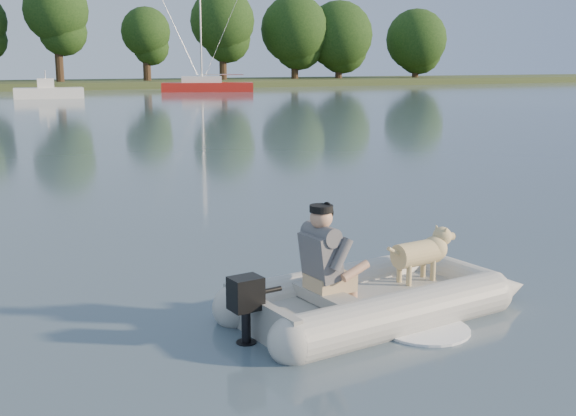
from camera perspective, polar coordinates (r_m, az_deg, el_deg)
name	(u,v)px	position (r m, az deg, el deg)	size (l,w,h in m)	color
water	(392,338)	(6.74, 8.19, -10.10)	(160.00, 160.00, 0.00)	slate
shore_bank	(14,86)	(67.43, -20.85, 9.01)	(160.00, 12.00, 0.70)	#47512D
treeline	(80,26)	(67.05, -16.09, 13.63)	(84.66, 7.35, 9.27)	#332316
dinghy	(376,262)	(7.21, 7.01, -4.22)	(4.23, 2.96, 1.25)	#ACABA6
man	(322,253)	(6.83, 2.74, -3.56)	(0.65, 0.56, 0.96)	#58575B
dog	(417,258)	(7.63, 10.13, -3.91)	(0.83, 0.30, 0.56)	tan
outboard_motor	(246,313)	(6.48, -3.34, -8.30)	(0.37, 0.26, 0.70)	black
motorboat	(48,85)	(49.68, -18.40, 9.20)	(4.46, 1.72, 1.89)	white
sailboat	(207,86)	(57.69, -6.45, 9.55)	(7.37, 4.15, 9.71)	#B21B14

